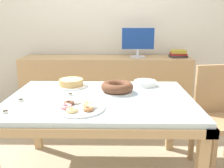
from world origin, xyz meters
TOP-DOWN VIEW (x-y plane):
  - wall_back at (0.00, 1.53)m, footprint 8.00×0.10m
  - dining_table at (0.00, 0.00)m, footprint 1.51×1.07m
  - chair at (1.07, 0.18)m, footprint 0.48×0.48m
  - sideboard at (0.00, 1.23)m, footprint 2.14×0.44m
  - computer_monitor at (0.40, 1.23)m, footprint 0.42×0.20m
  - book_stack at (0.92, 1.23)m, footprint 0.23×0.19m
  - cake_chocolate_round at (-0.29, 0.32)m, footprint 0.31×0.31m
  - cake_golden_bundt at (0.14, 0.14)m, footprint 0.28×0.28m
  - pastry_platter at (-0.13, -0.28)m, footprint 0.36×0.36m
  - plate_stack at (0.40, 0.36)m, footprint 0.21×0.21m
  - tealight_near_front at (-0.61, -0.11)m, footprint 0.04×0.04m
  - tealight_centre at (-0.62, -0.36)m, footprint 0.04×0.04m
  - tealight_right_edge at (-0.25, 0.04)m, footprint 0.04×0.04m

SIDE VIEW (x-z plane):
  - sideboard at x=0.00m, z-range 0.00..0.86m
  - chair at x=1.07m, z-range 0.05..0.99m
  - dining_table at x=0.00m, z-range 0.28..1.00m
  - tealight_near_front at x=-0.61m, z-range 0.71..0.75m
  - tealight_centre at x=-0.62m, z-range 0.71..0.75m
  - tealight_right_edge at x=-0.25m, z-range 0.71..0.75m
  - pastry_platter at x=-0.13m, z-range 0.72..0.76m
  - plate_stack at x=0.40m, z-range 0.72..0.77m
  - cake_chocolate_round at x=-0.29m, z-range 0.72..0.79m
  - cake_golden_bundt at x=0.14m, z-range 0.72..0.81m
  - book_stack at x=0.92m, z-range 0.86..0.96m
  - computer_monitor at x=0.40m, z-range 0.86..1.24m
  - wall_back at x=0.00m, z-range 0.00..2.60m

